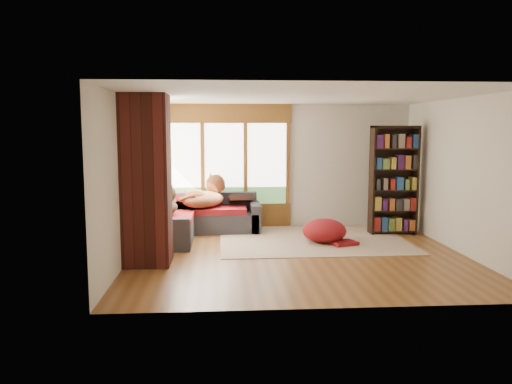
# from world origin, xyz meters

# --- Properties ---
(floor) EXTENTS (5.50, 5.50, 0.00)m
(floor) POSITION_xyz_m (0.00, 0.00, 0.00)
(floor) COLOR brown
(floor) RESTS_ON ground
(ceiling) EXTENTS (5.50, 5.50, 0.00)m
(ceiling) POSITION_xyz_m (0.00, 0.00, 2.60)
(ceiling) COLOR white
(wall_back) EXTENTS (5.50, 0.04, 2.60)m
(wall_back) POSITION_xyz_m (0.00, 2.50, 1.30)
(wall_back) COLOR silver
(wall_back) RESTS_ON ground
(wall_front) EXTENTS (5.50, 0.04, 2.60)m
(wall_front) POSITION_xyz_m (0.00, -2.50, 1.30)
(wall_front) COLOR silver
(wall_front) RESTS_ON ground
(wall_left) EXTENTS (0.04, 5.00, 2.60)m
(wall_left) POSITION_xyz_m (-2.75, 0.00, 1.30)
(wall_left) COLOR silver
(wall_left) RESTS_ON ground
(wall_right) EXTENTS (0.04, 5.00, 2.60)m
(wall_right) POSITION_xyz_m (2.75, 0.00, 1.30)
(wall_right) COLOR silver
(wall_right) RESTS_ON ground
(windows_back) EXTENTS (2.82, 0.10, 1.90)m
(windows_back) POSITION_xyz_m (-1.20, 2.47, 1.35)
(windows_back) COLOR brown
(windows_back) RESTS_ON wall_back
(windows_left) EXTENTS (0.10, 2.62, 1.90)m
(windows_left) POSITION_xyz_m (-2.72, 1.20, 1.35)
(windows_left) COLOR brown
(windows_left) RESTS_ON wall_left
(roller_blind) EXTENTS (0.03, 0.72, 0.90)m
(roller_blind) POSITION_xyz_m (-2.69, 2.03, 1.75)
(roller_blind) COLOR #669252
(roller_blind) RESTS_ON wall_left
(brick_chimney) EXTENTS (0.70, 0.70, 2.60)m
(brick_chimney) POSITION_xyz_m (-2.40, -0.35, 1.30)
(brick_chimney) COLOR #471914
(brick_chimney) RESTS_ON ground
(sectional_sofa) EXTENTS (2.20, 2.20, 0.80)m
(sectional_sofa) POSITION_xyz_m (-1.95, 1.70, 0.30)
(sectional_sofa) COLOR #2C2C30
(sectional_sofa) RESTS_ON ground
(area_rug) EXTENTS (3.47, 2.66, 0.01)m
(area_rug) POSITION_xyz_m (0.44, 1.11, 0.01)
(area_rug) COLOR beige
(area_rug) RESTS_ON ground
(bookshelf) EXTENTS (0.92, 0.31, 2.15)m
(bookshelf) POSITION_xyz_m (2.14, 1.57, 1.07)
(bookshelf) COLOR black
(bookshelf) RESTS_ON ground
(pouf) EXTENTS (0.98, 0.98, 0.44)m
(pouf) POSITION_xyz_m (0.63, 0.90, 0.23)
(pouf) COLOR maroon
(pouf) RESTS_ON area_rug
(dog_tan) EXTENTS (1.13, 1.14, 0.57)m
(dog_tan) POSITION_xyz_m (-1.57, 1.95, 0.82)
(dog_tan) COLOR brown
(dog_tan) RESTS_ON sectional_sofa
(dog_brindle) EXTENTS (0.66, 0.90, 0.45)m
(dog_brindle) POSITION_xyz_m (-2.31, 1.12, 0.76)
(dog_brindle) COLOR black
(dog_brindle) RESTS_ON sectional_sofa
(throw_pillows) EXTENTS (1.98, 1.68, 0.45)m
(throw_pillows) POSITION_xyz_m (-1.92, 1.85, 0.78)
(throw_pillows) COLOR black
(throw_pillows) RESTS_ON sectional_sofa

